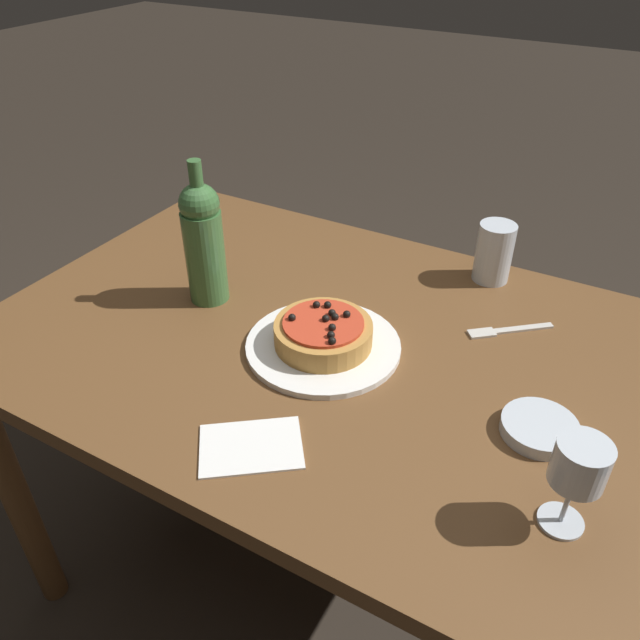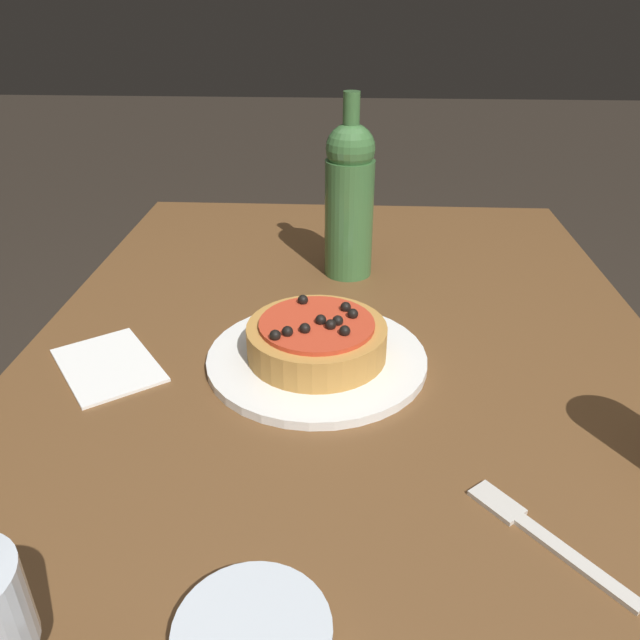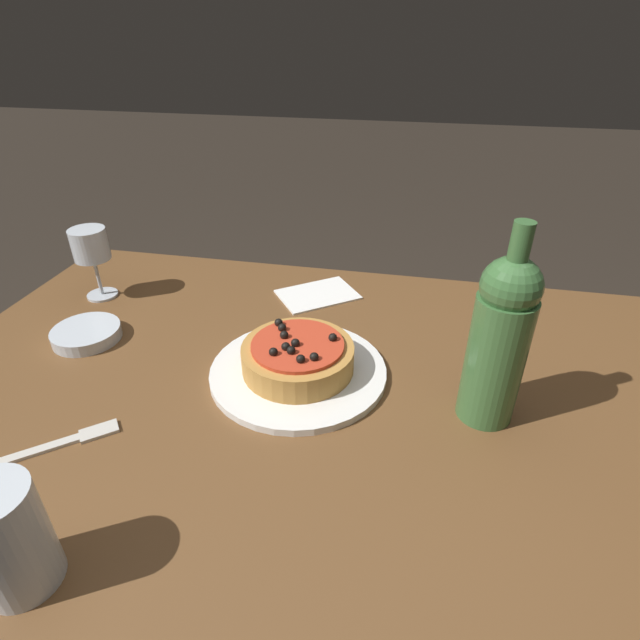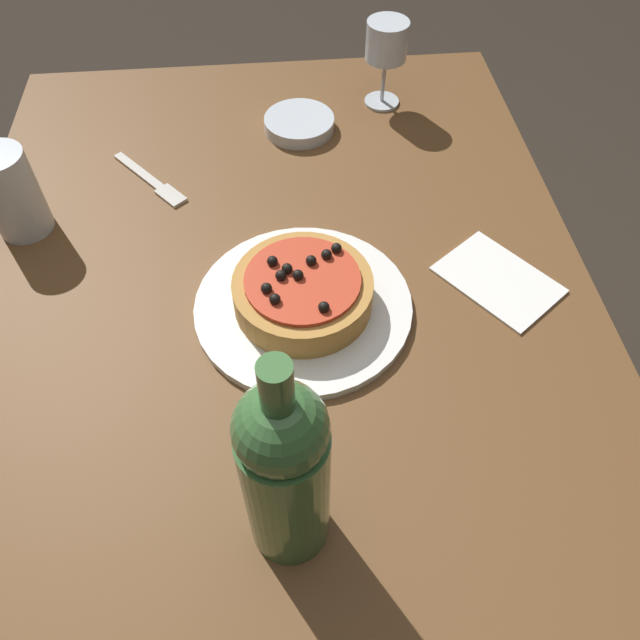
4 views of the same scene
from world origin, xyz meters
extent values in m
cube|color=brown|center=(0.00, 0.00, 0.76)|extent=(1.27, 0.87, 0.03)
cylinder|color=brown|center=(0.58, 0.37, 0.37)|extent=(0.06, 0.06, 0.74)
cylinder|color=brown|center=(0.58, -0.37, 0.37)|extent=(0.06, 0.06, 0.74)
cylinder|color=white|center=(-0.02, 0.04, 0.78)|extent=(0.29, 0.29, 0.01)
cylinder|color=#BC843D|center=(-0.02, 0.04, 0.81)|extent=(0.18, 0.18, 0.04)
cylinder|color=red|center=(-0.02, 0.04, 0.84)|extent=(0.15, 0.15, 0.01)
sphere|color=black|center=(-0.02, 0.03, 0.84)|extent=(0.01, 0.01, 0.01)
sphere|color=black|center=(-0.04, 0.05, 0.84)|extent=(0.01, 0.01, 0.01)
sphere|color=black|center=(0.00, -0.01, 0.84)|extent=(0.01, 0.01, 0.01)
sphere|color=black|center=(-0.06, 0.08, 0.84)|extent=(0.01, 0.01, 0.01)
sphere|color=black|center=(-0.03, 0.02, 0.84)|extent=(0.01, 0.01, 0.01)
sphere|color=black|center=(-0.05, 0.07, 0.84)|extent=(0.01, 0.01, 0.01)
sphere|color=black|center=(0.02, 0.00, 0.84)|extent=(0.01, 0.01, 0.01)
sphere|color=black|center=(-0.02, 0.01, 0.84)|extent=(0.01, 0.01, 0.01)
sphere|color=black|center=(-0.04, 0.00, 0.84)|extent=(0.01, 0.01, 0.01)
sphere|color=black|center=(0.04, 0.06, 0.84)|extent=(0.01, 0.01, 0.01)
cylinder|color=#3D6B38|center=(0.27, 0.00, 0.87)|extent=(0.08, 0.08, 0.19)
sphere|color=#3D6B38|center=(0.27, 0.00, 0.99)|extent=(0.08, 0.08, 0.08)
cylinder|color=#3D6B38|center=(0.27, 0.00, 1.04)|extent=(0.03, 0.03, 0.07)
cylinder|color=silver|center=(-0.41, 0.06, 0.79)|extent=(0.12, 0.12, 0.02)
cube|color=beige|center=(-0.32, -0.20, 0.78)|extent=(0.10, 0.09, 0.00)
cube|color=beige|center=(-0.26, -0.15, 0.78)|extent=(0.06, 0.05, 0.00)
cube|color=white|center=(-0.04, 0.30, 0.78)|extent=(0.19, 0.18, 0.00)
camera|label=1|loc=(-0.46, 0.83, 1.48)|focal=35.00mm
camera|label=2|loc=(-0.70, -0.01, 1.22)|focal=35.00mm
camera|label=3|loc=(0.15, -0.59, 1.28)|focal=28.00mm
camera|label=4|loc=(0.50, 0.01, 1.42)|focal=35.00mm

